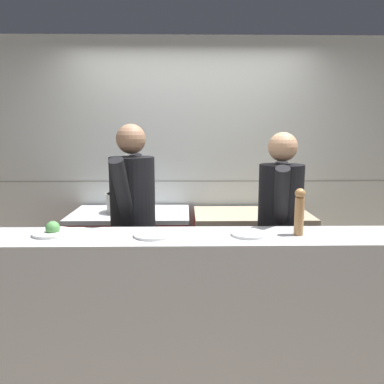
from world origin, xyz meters
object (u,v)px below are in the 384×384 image
object	(u,v)px
pepper_mill	(299,211)
chef_sous	(280,228)
plated_dish_dessert	(249,234)
chef_head_cook	(133,222)
plated_dish_appetiser	(154,235)
stock_pot	(121,202)
oven_range	(132,257)
plated_dish_main	(53,231)

from	to	relation	value
pepper_mill	chef_sous	size ratio (longest dim) A/B	0.18
plated_dish_dessert	chef_head_cook	bearing A→B (deg)	145.24
plated_dish_appetiser	chef_sous	bearing A→B (deg)	27.74
stock_pot	chef_sous	xyz separation A→B (m)	(1.33, -0.68, -0.08)
chef_sous	plated_dish_appetiser	bearing A→B (deg)	-138.86
chef_sous	stock_pot	bearing A→B (deg)	166.41
oven_range	chef_sous	world-z (taller)	chef_sous
stock_pot	plated_dish_appetiser	distance (m)	1.24
plated_dish_appetiser	chef_sous	world-z (taller)	chef_sous
oven_range	stock_pot	distance (m)	0.56
oven_range	chef_head_cook	world-z (taller)	chef_head_cook
plated_dish_dessert	pepper_mill	world-z (taller)	pepper_mill
plated_dish_appetiser	chef_head_cook	size ratio (longest dim) A/B	0.15
stock_pot	pepper_mill	xyz separation A→B (m)	(1.33, -1.16, 0.16)
plated_dish_dessert	pepper_mill	xyz separation A→B (m)	(0.32, 0.00, 0.15)
chef_head_cook	plated_dish_appetiser	bearing A→B (deg)	-58.61
oven_range	pepper_mill	xyz separation A→B (m)	(1.25, -1.18, 0.71)
stock_pot	plated_dish_dessert	xyz separation A→B (m)	(1.01, -1.17, 0.01)
plated_dish_main	pepper_mill	xyz separation A→B (m)	(1.58, -0.04, 0.14)
plated_dish_dessert	pepper_mill	distance (m)	0.35
pepper_mill	chef_head_cook	size ratio (longest dim) A/B	0.18
stock_pot	pepper_mill	distance (m)	1.78
plated_dish_appetiser	chef_head_cook	xyz separation A→B (m)	(-0.21, 0.57, -0.06)
pepper_mill	stock_pot	bearing A→B (deg)	138.90
plated_dish_main	chef_head_cook	world-z (taller)	chef_head_cook
plated_dish_dessert	oven_range	bearing A→B (deg)	128.21
plated_dish_appetiser	plated_dish_dessert	world-z (taller)	same
stock_pot	pepper_mill	world-z (taller)	pepper_mill
pepper_mill	chef_head_cook	distance (m)	1.29
stock_pot	plated_dish_dessert	distance (m)	1.54
chef_head_cook	chef_sous	distance (m)	1.15
plated_dish_main	chef_sous	distance (m)	1.65
plated_dish_dessert	pepper_mill	bearing A→B (deg)	0.76
pepper_mill	chef_sous	xyz separation A→B (m)	(0.00, 0.48, -0.24)
oven_range	pepper_mill	world-z (taller)	pepper_mill
plated_dish_main	chef_sous	bearing A→B (deg)	15.46
stock_pot	chef_head_cook	bearing A→B (deg)	-72.16
oven_range	chef_sous	distance (m)	1.51
plated_dish_appetiser	pepper_mill	xyz separation A→B (m)	(0.93, 0.01, 0.15)
stock_pot	plated_dish_appetiser	world-z (taller)	stock_pot
plated_dish_main	pepper_mill	world-z (taller)	pepper_mill
oven_range	plated_dish_main	size ratio (longest dim) A/B	4.27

